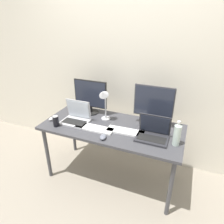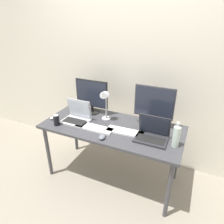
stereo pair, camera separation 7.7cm
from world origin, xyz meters
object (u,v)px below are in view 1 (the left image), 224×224
Objects in this scene: mouse_by_laptop at (103,137)px; desk_lamp at (104,99)px; keyboard_aux at (94,128)px; monitor_left at (90,96)px; soda_can_near_keyboard at (56,121)px; work_desk at (112,131)px; laptop_silver at (76,117)px; monitor_center at (154,104)px; laptop_secondary at (153,133)px; keyboard_main at (125,131)px; water_bottle at (177,134)px; mouse_by_keyboard at (53,118)px.

mouse_by_laptop is 0.24× the size of desk_lamp.
keyboard_aux is at bearing -95.53° from desk_lamp.
soda_can_near_keyboard is at bearing -114.20° from monitor_left.
work_desk is at bearing 80.50° from mouse_by_laptop.
monitor_center is at bearing 17.28° from laptop_silver.
keyboard_aux is at bearing -57.78° from monitor_left.
keyboard_aux is 1.06× the size of desk_lamp.
laptop_secondary reaches higher than work_desk.
keyboard_main is at bearing 12.54° from soda_can_near_keyboard.
soda_can_near_keyboard is (-0.77, -0.17, 0.05)m from keyboard_main.
laptop_secondary reaches higher than keyboard_main.
laptop_silver reaches higher than soda_can_near_keyboard.
water_bottle is (0.30, -0.31, -0.14)m from monitor_center.
work_desk is at bearing 172.66° from laptop_secondary.
water_bottle reaches higher than laptop_secondary.
laptop_silver is at bearing -173.02° from work_desk.
laptop_silver is at bearing -100.75° from monitor_left.
laptop_silver reaches higher than keyboard_aux.
mouse_by_keyboard is (-1.13, -0.34, -0.24)m from monitor_center.
mouse_by_keyboard is 0.87× the size of soda_can_near_keyboard.
laptop_secondary is 0.80× the size of keyboard_main.
keyboard_aux reaches higher than work_desk.
keyboard_aux is 4.39× the size of mouse_by_laptop.
laptop_silver is (-0.84, -0.26, -0.20)m from monitor_center.
soda_can_near_keyboard reaches higher than mouse_by_keyboard.
mouse_by_laptop is at bearing -3.17° from soda_can_near_keyboard.
soda_can_near_keyboard is at bearing -166.98° from keyboard_aux.
work_desk is 0.56m from monitor_center.
desk_lamp is at bearing 167.67° from water_bottle.
work_desk is 3.95× the size of keyboard_main.
keyboard_aux is at bearing -171.07° from keyboard_main.
monitor_center is at bearing 30.92° from keyboard_aux.
work_desk is 0.22m from keyboard_aux.
laptop_secondary is 1.24× the size of water_bottle.
keyboard_aux is at bearing -148.75° from monitor_center.
keyboard_aux is (-0.16, -0.13, 0.08)m from work_desk.
mouse_by_laptop is at bearing 8.10° from mouse_by_keyboard.
monitor_left is 4.42× the size of mouse_by_laptop.
mouse_by_laptop is at bearing -129.60° from monitor_center.
monitor_left reaches higher than water_bottle.
laptop_secondary is at bearing 6.22° from keyboard_aux.
monitor_left is 1.39× the size of laptop_silver.
work_desk is at bearing -152.90° from monitor_center.
laptop_secondary is 3.28× the size of mouse_by_laptop.
water_bottle is at bearing -6.09° from keyboard_main.
keyboard_main is at bearing -1.10° from laptop_silver.
monitor_left is at bearing 65.80° from soda_can_near_keyboard.
keyboard_aux is at bearing -16.29° from laptop_silver.
laptop_silver is at bearing 142.03° from mouse_by_laptop.
laptop_silver reaches higher than mouse_by_laptop.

